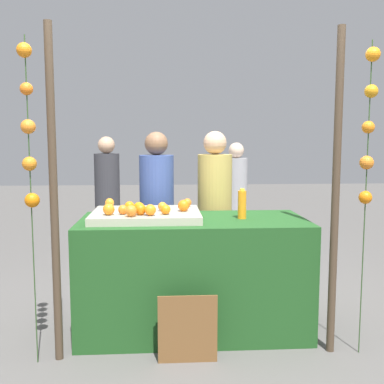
# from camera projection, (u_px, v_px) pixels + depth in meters

# --- Properties ---
(ground_plane) EXTENTS (24.00, 24.00, 0.00)m
(ground_plane) POSITION_uv_depth(u_px,v_px,m) (193.00, 329.00, 3.75)
(ground_plane) COLOR #565451
(stall_counter) EXTENTS (1.81, 0.83, 0.92)m
(stall_counter) POSITION_uv_depth(u_px,v_px,m) (193.00, 275.00, 3.70)
(stall_counter) COLOR #1E4C1E
(stall_counter) RESTS_ON ground_plane
(orange_tray) EXTENTS (0.86, 0.67, 0.06)m
(orange_tray) POSITION_uv_depth(u_px,v_px,m) (146.00, 215.00, 3.65)
(orange_tray) COLOR #B2AD99
(orange_tray) RESTS_ON stall_counter
(orange_0) EXTENTS (0.09, 0.09, 0.09)m
(orange_0) POSITION_uv_depth(u_px,v_px,m) (184.00, 206.00, 3.65)
(orange_0) COLOR orange
(orange_0) RESTS_ON orange_tray
(orange_1) EXTENTS (0.08, 0.08, 0.08)m
(orange_1) POSITION_uv_depth(u_px,v_px,m) (166.00, 210.00, 3.49)
(orange_1) COLOR orange
(orange_1) RESTS_ON orange_tray
(orange_2) EXTENTS (0.09, 0.09, 0.09)m
(orange_2) POSITION_uv_depth(u_px,v_px,m) (150.00, 210.00, 3.44)
(orange_2) COLOR orange
(orange_2) RESTS_ON orange_tray
(orange_3) EXTENTS (0.07, 0.07, 0.07)m
(orange_3) POSITION_uv_depth(u_px,v_px,m) (187.00, 203.00, 3.89)
(orange_3) COLOR orange
(orange_3) RESTS_ON orange_tray
(orange_4) EXTENTS (0.08, 0.08, 0.08)m
(orange_4) POSITION_uv_depth(u_px,v_px,m) (110.00, 203.00, 3.86)
(orange_4) COLOR orange
(orange_4) RESTS_ON orange_tray
(orange_5) EXTENTS (0.09, 0.09, 0.09)m
(orange_5) POSITION_uv_depth(u_px,v_px,m) (109.00, 209.00, 3.46)
(orange_5) COLOR orange
(orange_5) RESTS_ON orange_tray
(orange_6) EXTENTS (0.07, 0.07, 0.07)m
(orange_6) POSITION_uv_depth(u_px,v_px,m) (162.00, 206.00, 3.66)
(orange_6) COLOR orange
(orange_6) RESTS_ON orange_tray
(orange_7) EXTENTS (0.09, 0.09, 0.09)m
(orange_7) POSITION_uv_depth(u_px,v_px,m) (141.00, 209.00, 3.46)
(orange_7) COLOR orange
(orange_7) RESTS_ON orange_tray
(orange_8) EXTENTS (0.09, 0.09, 0.09)m
(orange_8) POSITION_uv_depth(u_px,v_px,m) (131.00, 211.00, 3.39)
(orange_8) COLOR orange
(orange_8) RESTS_ON orange_tray
(orange_9) EXTENTS (0.08, 0.08, 0.08)m
(orange_9) POSITION_uv_depth(u_px,v_px,m) (129.00, 206.00, 3.68)
(orange_9) COLOR orange
(orange_9) RESTS_ON orange_tray
(orange_10) EXTENTS (0.09, 0.09, 0.09)m
(orange_10) POSITION_uv_depth(u_px,v_px,m) (139.00, 208.00, 3.56)
(orange_10) COLOR orange
(orange_10) RESTS_ON orange_tray
(orange_11) EXTENTS (0.07, 0.07, 0.07)m
(orange_11) POSITION_uv_depth(u_px,v_px,m) (123.00, 210.00, 3.49)
(orange_11) COLOR orange
(orange_11) RESTS_ON orange_tray
(juice_bottle) EXTENTS (0.07, 0.07, 0.24)m
(juice_bottle) POSITION_uv_depth(u_px,v_px,m) (242.00, 204.00, 3.65)
(juice_bottle) COLOR orange
(juice_bottle) RESTS_ON stall_counter
(chalkboard_sign) EXTENTS (0.42, 0.03, 0.50)m
(chalkboard_sign) POSITION_uv_depth(u_px,v_px,m) (188.00, 330.00, 3.17)
(chalkboard_sign) COLOR brown
(chalkboard_sign) RESTS_ON ground_plane
(vendor_left) EXTENTS (0.33, 0.33, 1.63)m
(vendor_left) POSITION_uv_depth(u_px,v_px,m) (157.00, 223.00, 4.36)
(vendor_left) COLOR #384C8C
(vendor_left) RESTS_ON ground_plane
(vendor_right) EXTENTS (0.33, 0.33, 1.63)m
(vendor_right) POSITION_uv_depth(u_px,v_px,m) (215.00, 222.00, 4.38)
(vendor_right) COLOR tan
(vendor_right) RESTS_ON ground_plane
(crowd_person_0) EXTENTS (0.30, 0.30, 1.51)m
(crowd_person_0) POSITION_uv_depth(u_px,v_px,m) (236.00, 203.00, 6.07)
(crowd_person_0) COLOR #99999E
(crowd_person_0) RESTS_ON ground_plane
(crowd_person_1) EXTENTS (0.32, 0.32, 1.59)m
(crowd_person_1) POSITION_uv_depth(u_px,v_px,m) (108.00, 203.00, 5.83)
(crowd_person_1) COLOR #333338
(crowd_person_1) RESTS_ON ground_plane
(canopy_post_left) EXTENTS (0.06, 0.06, 2.33)m
(canopy_post_left) POSITION_uv_depth(u_px,v_px,m) (54.00, 197.00, 3.11)
(canopy_post_left) COLOR #473828
(canopy_post_left) RESTS_ON ground_plane
(canopy_post_right) EXTENTS (0.06, 0.06, 2.33)m
(canopy_post_right) POSITION_uv_depth(u_px,v_px,m) (336.00, 194.00, 3.23)
(canopy_post_right) COLOR #473828
(canopy_post_right) RESTS_ON ground_plane
(garland_strand_left) EXTENTS (0.11, 0.11, 2.23)m
(garland_strand_left) POSITION_uv_depth(u_px,v_px,m) (28.00, 132.00, 3.00)
(garland_strand_left) COLOR #2D4C23
(garland_strand_left) RESTS_ON ground_plane
(garland_strand_right) EXTENTS (0.11, 0.10, 2.23)m
(garland_strand_right) POSITION_uv_depth(u_px,v_px,m) (369.00, 128.00, 3.14)
(garland_strand_right) COLOR #2D4C23
(garland_strand_right) RESTS_ON ground_plane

